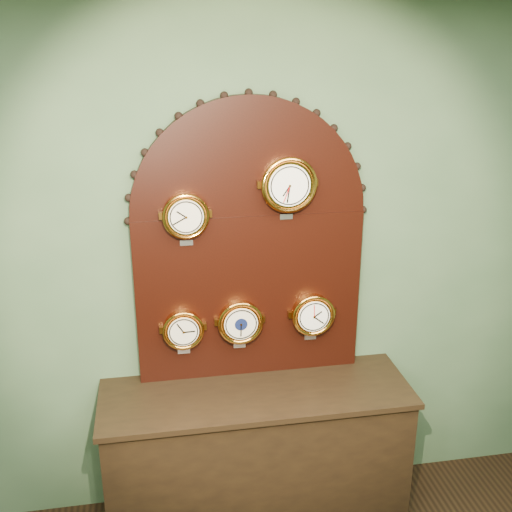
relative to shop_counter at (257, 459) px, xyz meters
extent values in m
plane|color=#446142|center=(0.00, 0.27, 1.00)|extent=(4.00, 0.00, 4.00)
cube|color=black|center=(0.00, 0.00, 0.00)|extent=(1.60, 0.50, 0.80)
cube|color=black|center=(0.00, 0.22, 0.88)|extent=(1.20, 0.06, 0.90)
cylinder|color=black|center=(0.00, 0.22, 1.33)|extent=(1.20, 0.06, 1.20)
cylinder|color=orange|center=(-0.33, 0.16, 1.36)|extent=(0.21, 0.08, 0.21)
torus|color=orange|center=(-0.33, 0.13, 1.36)|extent=(0.23, 0.02, 0.23)
cylinder|color=beige|center=(-0.33, 0.12, 1.36)|extent=(0.17, 0.01, 0.17)
cube|color=silver|center=(-0.33, 0.19, 1.21)|extent=(0.06, 0.01, 0.03)
cylinder|color=orange|center=(0.19, 0.16, 1.50)|extent=(0.26, 0.08, 0.26)
torus|color=orange|center=(0.19, 0.13, 1.50)|extent=(0.28, 0.03, 0.28)
cylinder|color=white|center=(0.19, 0.12, 1.50)|extent=(0.21, 0.01, 0.21)
cube|color=silver|center=(0.19, 0.19, 1.32)|extent=(0.07, 0.01, 0.03)
cylinder|color=orange|center=(-0.36, 0.16, 0.75)|extent=(0.20, 0.08, 0.20)
torus|color=orange|center=(-0.36, 0.13, 0.75)|extent=(0.22, 0.02, 0.22)
cylinder|color=beige|center=(-0.36, 0.12, 0.75)|extent=(0.16, 0.01, 0.16)
cube|color=silver|center=(-0.36, 0.19, 0.60)|extent=(0.06, 0.01, 0.03)
cylinder|color=orange|center=(-0.06, 0.16, 0.77)|extent=(0.22, 0.08, 0.22)
torus|color=orange|center=(-0.06, 0.13, 0.77)|extent=(0.24, 0.02, 0.24)
cylinder|color=beige|center=(-0.06, 0.12, 0.77)|extent=(0.18, 0.01, 0.18)
cube|color=silver|center=(-0.06, 0.19, 0.61)|extent=(0.07, 0.01, 0.03)
cylinder|color=#0D163C|center=(-0.06, 0.12, 0.77)|extent=(0.07, 0.00, 0.07)
cylinder|color=orange|center=(0.33, 0.16, 0.78)|extent=(0.22, 0.08, 0.22)
torus|color=orange|center=(0.33, 0.13, 0.78)|extent=(0.24, 0.02, 0.24)
cylinder|color=white|center=(0.33, 0.12, 0.78)|extent=(0.17, 0.01, 0.17)
cube|color=silver|center=(0.33, 0.19, 0.62)|extent=(0.06, 0.01, 0.03)
camera|label=1|loc=(-0.49, -2.75, 2.20)|focal=43.10mm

